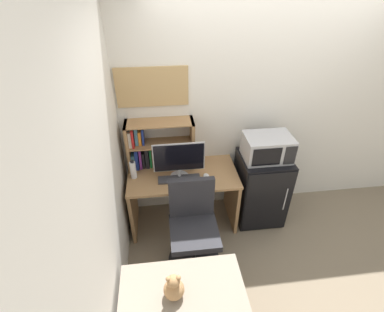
{
  "coord_description": "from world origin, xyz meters",
  "views": [
    {
      "loc": [
        -1.14,
        -2.78,
        2.64
      ],
      "look_at": [
        -0.84,
        -0.35,
        0.99
      ],
      "focal_mm": 26.3,
      "sensor_mm": 36.0,
      "label": 1
    }
  ],
  "objects_px": {
    "desk_chair": "(193,231)",
    "wall_corkboard": "(152,87)",
    "hutch_bookshelf": "(152,147)",
    "teddy_bear": "(174,288)",
    "microwave": "(267,147)",
    "water_bottle": "(133,170)",
    "mini_fridge": "(260,188)",
    "computer_mouse": "(206,176)",
    "monitor": "(179,159)",
    "keyboard": "(179,179)"
  },
  "relations": [
    {
      "from": "hutch_bookshelf",
      "to": "teddy_bear",
      "type": "bearing_deg",
      "value": -84.87
    },
    {
      "from": "mini_fridge",
      "to": "teddy_bear",
      "type": "bearing_deg",
      "value": -131.92
    },
    {
      "from": "water_bottle",
      "to": "microwave",
      "type": "bearing_deg",
      "value": -0.07
    },
    {
      "from": "microwave",
      "to": "teddy_bear",
      "type": "xyz_separation_m",
      "value": [
        -1.12,
        -1.25,
        -0.39
      ]
    },
    {
      "from": "computer_mouse",
      "to": "keyboard",
      "type": "bearing_deg",
      "value": -177.56
    },
    {
      "from": "mini_fridge",
      "to": "microwave",
      "type": "height_order",
      "value": "microwave"
    },
    {
      "from": "keyboard",
      "to": "mini_fridge",
      "type": "relative_size",
      "value": 0.52
    },
    {
      "from": "desk_chair",
      "to": "keyboard",
      "type": "bearing_deg",
      "value": 102.89
    },
    {
      "from": "microwave",
      "to": "wall_corkboard",
      "type": "distance_m",
      "value": 1.38
    },
    {
      "from": "desk_chair",
      "to": "hutch_bookshelf",
      "type": "bearing_deg",
      "value": 116.56
    },
    {
      "from": "keyboard",
      "to": "water_bottle",
      "type": "relative_size",
      "value": 2.05
    },
    {
      "from": "teddy_bear",
      "to": "wall_corkboard",
      "type": "height_order",
      "value": "wall_corkboard"
    },
    {
      "from": "monitor",
      "to": "teddy_bear",
      "type": "distance_m",
      "value": 1.26
    },
    {
      "from": "mini_fridge",
      "to": "microwave",
      "type": "xyz_separation_m",
      "value": [
        0.0,
        0.0,
        0.57
      ]
    },
    {
      "from": "monitor",
      "to": "desk_chair",
      "type": "relative_size",
      "value": 0.57
    },
    {
      "from": "teddy_bear",
      "to": "water_bottle",
      "type": "bearing_deg",
      "value": 105.38
    },
    {
      "from": "monitor",
      "to": "keyboard",
      "type": "bearing_deg",
      "value": -98.83
    },
    {
      "from": "mini_fridge",
      "to": "desk_chair",
      "type": "bearing_deg",
      "value": -149.0
    },
    {
      "from": "monitor",
      "to": "computer_mouse",
      "type": "relative_size",
      "value": 6.36
    },
    {
      "from": "mini_fridge",
      "to": "desk_chair",
      "type": "height_order",
      "value": "desk_chair"
    },
    {
      "from": "computer_mouse",
      "to": "wall_corkboard",
      "type": "distance_m",
      "value": 1.09
    },
    {
      "from": "monitor",
      "to": "water_bottle",
      "type": "distance_m",
      "value": 0.51
    },
    {
      "from": "monitor",
      "to": "hutch_bookshelf",
      "type": "bearing_deg",
      "value": 137.05
    },
    {
      "from": "water_bottle",
      "to": "microwave",
      "type": "distance_m",
      "value": 1.47
    },
    {
      "from": "monitor",
      "to": "microwave",
      "type": "xyz_separation_m",
      "value": [
        0.97,
        0.05,
        0.04
      ]
    },
    {
      "from": "wall_corkboard",
      "to": "computer_mouse",
      "type": "bearing_deg",
      "value": -37.27
    },
    {
      "from": "teddy_bear",
      "to": "mini_fridge",
      "type": "bearing_deg",
      "value": 48.08
    },
    {
      "from": "monitor",
      "to": "computer_mouse",
      "type": "distance_m",
      "value": 0.36
    },
    {
      "from": "hutch_bookshelf",
      "to": "mini_fridge",
      "type": "distance_m",
      "value": 1.38
    },
    {
      "from": "microwave",
      "to": "wall_corkboard",
      "type": "relative_size",
      "value": 0.69
    },
    {
      "from": "computer_mouse",
      "to": "microwave",
      "type": "xyz_separation_m",
      "value": [
        0.68,
        0.08,
        0.26
      ]
    },
    {
      "from": "microwave",
      "to": "teddy_bear",
      "type": "distance_m",
      "value": 1.72
    },
    {
      "from": "desk_chair",
      "to": "wall_corkboard",
      "type": "distance_m",
      "value": 1.52
    },
    {
      "from": "computer_mouse",
      "to": "mini_fridge",
      "type": "bearing_deg",
      "value": 6.7
    },
    {
      "from": "water_bottle",
      "to": "keyboard",
      "type": "bearing_deg",
      "value": -11.4
    },
    {
      "from": "computer_mouse",
      "to": "teddy_bear",
      "type": "height_order",
      "value": "computer_mouse"
    },
    {
      "from": "mini_fridge",
      "to": "teddy_bear",
      "type": "height_order",
      "value": "mini_fridge"
    },
    {
      "from": "wall_corkboard",
      "to": "desk_chair",
      "type": "bearing_deg",
      "value": -69.26
    },
    {
      "from": "computer_mouse",
      "to": "microwave",
      "type": "distance_m",
      "value": 0.73
    },
    {
      "from": "water_bottle",
      "to": "microwave",
      "type": "height_order",
      "value": "microwave"
    },
    {
      "from": "water_bottle",
      "to": "hutch_bookshelf",
      "type": "bearing_deg",
      "value": 44.44
    },
    {
      "from": "microwave",
      "to": "wall_corkboard",
      "type": "height_order",
      "value": "wall_corkboard"
    },
    {
      "from": "monitor",
      "to": "wall_corkboard",
      "type": "height_order",
      "value": "wall_corkboard"
    },
    {
      "from": "monitor",
      "to": "wall_corkboard",
      "type": "distance_m",
      "value": 0.79
    },
    {
      "from": "mini_fridge",
      "to": "teddy_bear",
      "type": "xyz_separation_m",
      "value": [
        -1.12,
        -1.24,
        0.18
      ]
    },
    {
      "from": "keyboard",
      "to": "wall_corkboard",
      "type": "relative_size",
      "value": 0.62
    },
    {
      "from": "mini_fridge",
      "to": "monitor",
      "type": "bearing_deg",
      "value": -177.31
    },
    {
      "from": "water_bottle",
      "to": "teddy_bear",
      "type": "relative_size",
      "value": 0.91
    },
    {
      "from": "keyboard",
      "to": "computer_mouse",
      "type": "distance_m",
      "value": 0.3
    },
    {
      "from": "keyboard",
      "to": "desk_chair",
      "type": "relative_size",
      "value": 0.47
    }
  ]
}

